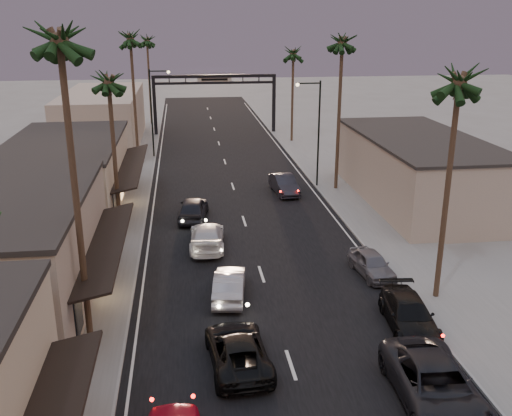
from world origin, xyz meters
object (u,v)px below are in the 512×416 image
object	(u,v)px
oncoming_pickup	(238,350)
curbside_near	(435,385)
palm_rc	(293,50)
arch	(215,89)
palm_far	(147,37)
streetlight_right	(316,125)
palm_ra	(460,73)
oncoming_silver	(229,285)
palm_rb	(343,37)
palm_lc	(108,75)
palm_lb	(58,30)
streetlight_left	(154,106)
palm_ld	(130,34)
curbside_black	(409,314)

from	to	relation	value
oncoming_pickup	curbside_near	xyz separation A→B (m)	(7.05, -3.54, 0.13)
palm_rc	curbside_near	xyz separation A→B (m)	(-3.76, -48.23, -9.62)
arch	palm_far	xyz separation A→B (m)	(-8.30, 8.00, 5.91)
streetlight_right	curbside_near	bearing A→B (deg)	-94.07
streetlight_right	palm_ra	distance (m)	21.94
palm_ra	oncoming_silver	world-z (taller)	palm_ra
arch	palm_rb	bearing A→B (deg)	-71.70
palm_lc	streetlight_right	bearing A→B (deg)	30.11
oncoming_silver	streetlight_right	bearing A→B (deg)	-106.70
streetlight_right	oncoming_pickup	distance (m)	27.65
palm_lc	palm_lb	bearing A→B (deg)	-90.00
oncoming_pickup	curbside_near	bearing A→B (deg)	149.40
palm_ra	palm_rb	distance (m)	20.02
streetlight_right	palm_rb	distance (m)	7.35
streetlight_left	palm_ld	bearing A→B (deg)	-119.25
palm_ld	oncoming_silver	world-z (taller)	palm_ld
oncoming_silver	arch	bearing A→B (deg)	-84.72
palm_ra	palm_ld	bearing A→B (deg)	119.02
palm_ra	curbside_black	distance (m)	11.36
palm_lb	palm_ra	bearing A→B (deg)	6.63
streetlight_right	palm_rc	distance (m)	19.75
palm_far	oncoming_pickup	distance (m)	59.97
palm_rb	curbside_black	size ratio (longest dim) A/B	2.86
palm_rc	oncoming_silver	bearing A→B (deg)	-105.42
palm_far	curbside_near	bearing A→B (deg)	-78.07
streetlight_right	curbside_black	size ratio (longest dim) A/B	1.81
palm_rc	curbside_black	xyz separation A→B (m)	(-2.59, -42.73, -9.75)
streetlight_left	curbside_near	bearing A→B (deg)	-74.43
oncoming_pickup	streetlight_left	bearing A→B (deg)	-86.99
palm_ra	palm_far	bearing A→B (deg)	107.38
palm_lc	oncoming_pickup	world-z (taller)	palm_lc
arch	streetlight_right	size ratio (longest dim) A/B	1.69
palm_rc	curbside_black	size ratio (longest dim) A/B	2.45
oncoming_pickup	oncoming_silver	distance (m)	6.13
arch	oncoming_silver	world-z (taller)	arch
oncoming_silver	palm_lc	bearing A→B (deg)	-50.25
palm_rc	palm_far	distance (m)	21.97
streetlight_left	palm_rb	size ratio (longest dim) A/B	0.63
palm_far	curbside_near	xyz separation A→B (m)	(13.14, -62.23, -10.60)
palm_far	oncoming_pickup	bearing A→B (deg)	-84.07
palm_lb	palm_far	size ratio (longest dim) A/B	1.15
palm_rc	curbside_near	bearing A→B (deg)	-94.45
streetlight_left	palm_lc	world-z (taller)	palm_lc
palm_lc	palm_rb	xyz separation A→B (m)	(17.20, 8.00, 1.95)
palm_lb	palm_lc	bearing A→B (deg)	90.00
oncoming_pickup	palm_ra	bearing A→B (deg)	-160.47
streetlight_left	curbside_near	world-z (taller)	streetlight_left
palm_lb	oncoming_pickup	distance (m)	14.45
arch	oncoming_silver	distance (m)	44.87
palm_far	palm_lc	bearing A→B (deg)	-90.41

